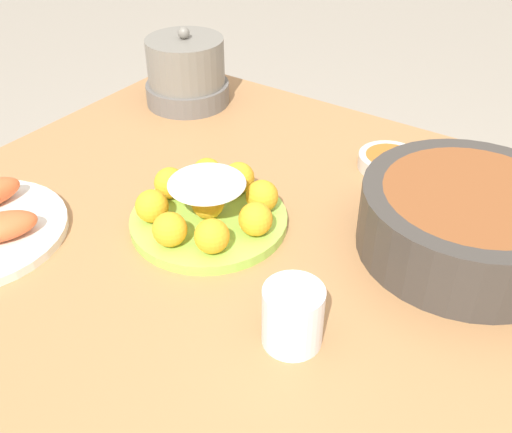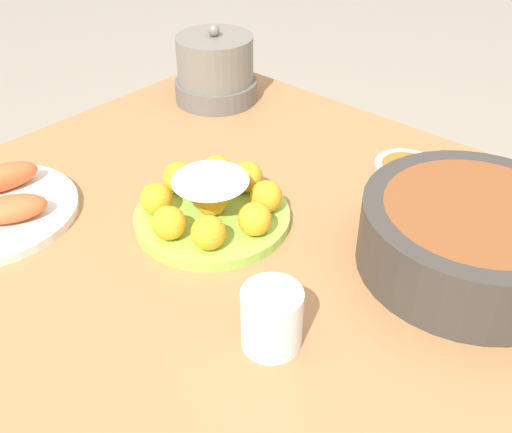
# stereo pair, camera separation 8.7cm
# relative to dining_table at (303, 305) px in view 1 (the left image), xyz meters

# --- Properties ---
(dining_table) EXTENTS (1.26, 0.92, 0.77)m
(dining_table) POSITION_rel_dining_table_xyz_m (0.00, 0.00, 0.00)
(dining_table) COLOR #A87547
(dining_table) RESTS_ON ground_plane
(cake_plate) EXTENTS (0.24, 0.24, 0.08)m
(cake_plate) POSITION_rel_dining_table_xyz_m (-0.16, -0.02, 0.14)
(cake_plate) COLOR #99CC4C
(cake_plate) RESTS_ON dining_table
(serving_bowl) EXTENTS (0.31, 0.31, 0.10)m
(serving_bowl) POSITION_rel_dining_table_xyz_m (0.18, 0.14, 0.16)
(serving_bowl) COLOR #3D3833
(serving_bowl) RESTS_ON dining_table
(sauce_bowl) EXTENTS (0.11, 0.11, 0.03)m
(sauce_bowl) POSITION_rel_dining_table_xyz_m (0.00, 0.29, 0.12)
(sauce_bowl) COLOR beige
(sauce_bowl) RESTS_ON dining_table
(cup_near) EXTENTS (0.07, 0.07, 0.08)m
(cup_near) POSITION_rel_dining_table_xyz_m (0.07, -0.15, 0.15)
(cup_near) COLOR white
(cup_near) RESTS_ON dining_table
(warming_pot) EXTENTS (0.17, 0.17, 0.16)m
(warming_pot) POSITION_rel_dining_table_xyz_m (-0.47, 0.30, 0.17)
(warming_pot) COLOR #66605B
(warming_pot) RESTS_ON dining_table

